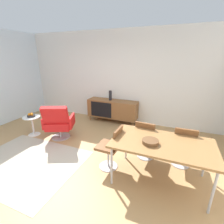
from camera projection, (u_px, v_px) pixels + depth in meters
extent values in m
plane|color=tan|center=(72.00, 161.00, 3.33)|extent=(8.32, 8.32, 0.00)
cube|color=white|center=(117.00, 77.00, 5.14)|extent=(6.80, 0.12, 2.80)
cube|color=brown|center=(112.00, 109.00, 5.20)|extent=(1.60, 0.44, 0.56)
cube|color=black|center=(101.00, 110.00, 5.12)|extent=(0.70, 0.01, 0.48)
cylinder|color=brown|center=(90.00, 118.00, 5.44)|extent=(0.03, 0.03, 0.16)
cylinder|color=brown|center=(133.00, 125.00, 4.91)|extent=(0.03, 0.03, 0.16)
cylinder|color=brown|center=(95.00, 115.00, 5.74)|extent=(0.03, 0.03, 0.16)
cylinder|color=brown|center=(136.00, 121.00, 5.21)|extent=(0.03, 0.03, 0.16)
cylinder|color=black|center=(110.00, 95.00, 5.09)|extent=(0.10, 0.10, 0.30)
cube|color=olive|center=(162.00, 143.00, 2.60)|extent=(1.60, 0.90, 0.04)
cylinder|color=#B7B7BC|center=(112.00, 166.00, 2.64)|extent=(0.04, 0.04, 0.70)
cylinder|color=#B7B7BC|center=(213.00, 193.00, 2.12)|extent=(0.04, 0.04, 0.70)
cylinder|color=#B7B7BC|center=(126.00, 143.00, 3.32)|extent=(0.04, 0.04, 0.70)
cylinder|color=#B7B7BC|center=(206.00, 160.00, 2.80)|extent=(0.04, 0.04, 0.70)
cylinder|color=brown|center=(150.00, 142.00, 2.55)|extent=(0.26, 0.26, 0.06)
cube|color=brown|center=(147.00, 137.00, 3.36)|extent=(0.43, 0.43, 0.05)
cube|color=brown|center=(145.00, 131.00, 3.14)|extent=(0.39, 0.12, 0.38)
cylinder|color=#B7B7BC|center=(146.00, 147.00, 3.44)|extent=(0.04, 0.04, 0.42)
cylinder|color=#B7B7BC|center=(145.00, 156.00, 3.50)|extent=(0.36, 0.36, 0.01)
cube|color=brown|center=(108.00, 146.00, 3.03)|extent=(0.41, 0.41, 0.05)
cube|color=brown|center=(117.00, 138.00, 2.89)|extent=(0.10, 0.38, 0.38)
cylinder|color=#B7B7BC|center=(108.00, 157.00, 3.11)|extent=(0.04, 0.04, 0.42)
cylinder|color=#B7B7BC|center=(108.00, 166.00, 3.18)|extent=(0.36, 0.36, 0.01)
cube|color=brown|center=(183.00, 144.00, 3.11)|extent=(0.41, 0.41, 0.05)
cube|color=brown|center=(185.00, 138.00, 2.88)|extent=(0.38, 0.10, 0.38)
cylinder|color=#B7B7BC|center=(181.00, 155.00, 3.18)|extent=(0.04, 0.04, 0.42)
cylinder|color=#B7B7BC|center=(180.00, 163.00, 3.25)|extent=(0.36, 0.36, 0.01)
cube|color=red|center=(59.00, 124.00, 4.20)|extent=(0.78, 0.76, 0.20)
cube|color=red|center=(55.00, 116.00, 3.87)|extent=(0.66, 0.49, 0.51)
cube|color=red|center=(72.00, 121.00, 4.19)|extent=(0.26, 0.48, 0.28)
cube|color=red|center=(46.00, 121.00, 4.17)|extent=(0.26, 0.48, 0.28)
cylinder|color=#B7B7BC|center=(60.00, 132.00, 4.28)|extent=(0.06, 0.06, 0.28)
cylinder|color=#B7B7BC|center=(61.00, 137.00, 4.33)|extent=(0.48, 0.48, 0.02)
cylinder|color=white|center=(31.00, 117.00, 4.31)|extent=(0.44, 0.44, 0.02)
cylinder|color=white|center=(33.00, 126.00, 4.39)|extent=(0.05, 0.05, 0.50)
cone|color=white|center=(34.00, 134.00, 4.47)|extent=(0.32, 0.32, 0.02)
cylinder|color=#262628|center=(31.00, 116.00, 4.29)|extent=(0.20, 0.20, 0.05)
sphere|color=orange|center=(32.00, 114.00, 4.26)|extent=(0.07, 0.07, 0.07)
sphere|color=orange|center=(32.00, 114.00, 4.32)|extent=(0.07, 0.07, 0.07)
sphere|color=orange|center=(29.00, 114.00, 4.26)|extent=(0.07, 0.07, 0.07)
cube|color=#B7AD99|center=(26.00, 162.00, 3.30)|extent=(2.20, 1.70, 0.01)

